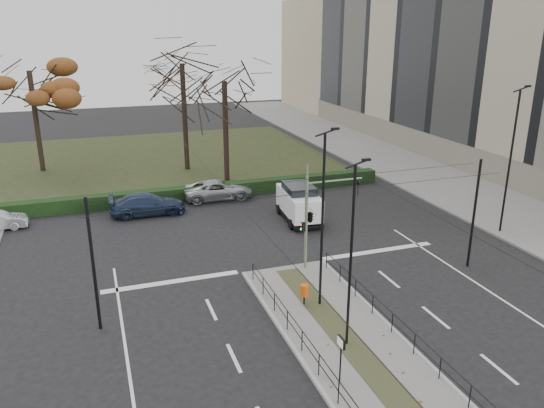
{
  "coord_description": "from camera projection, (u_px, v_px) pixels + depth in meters",
  "views": [
    {
      "loc": [
        -9.13,
        -19.39,
        12.47
      ],
      "look_at": [
        -0.24,
        6.25,
        3.31
      ],
      "focal_mm": 35.0,
      "sensor_mm": 36.0,
      "label": 1
    }
  ],
  "objects": [
    {
      "name": "traffic_light",
      "position": [
        311.0,
        215.0,
        27.63
      ],
      "size": [
        3.46,
        1.96,
        5.08
      ],
      "color": "#64755A",
      "rests_on": "median_island"
    },
    {
      "name": "streetlamp_median_near",
      "position": [
        351.0,
        255.0,
        20.41
      ],
      "size": [
        0.65,
        0.13,
        7.73
      ],
      "color": "black",
      "rests_on": "median_island"
    },
    {
      "name": "info_panel",
      "position": [
        341.0,
        348.0,
        18.83
      ],
      "size": [
        0.11,
        0.49,
        1.87
      ],
      "color": "black",
      "rests_on": "median_island"
    },
    {
      "name": "sidewalk_east",
      "position": [
        401.0,
        165.0,
        49.44
      ],
      "size": [
        8.0,
        90.0,
        0.14
      ],
      "primitive_type": "cube",
      "color": "#625F5D",
      "rests_on": "ground"
    },
    {
      "name": "streetlamp_median_far",
      "position": [
        323.0,
        219.0,
        23.39
      ],
      "size": [
        0.69,
        0.14,
        8.27
      ],
      "color": "black",
      "rests_on": "median_island"
    },
    {
      "name": "bare_tree_center",
      "position": [
        182.0,
        72.0,
        45.39
      ],
      "size": [
        7.52,
        7.52,
        12.36
      ],
      "color": "black",
      "rests_on": "park"
    },
    {
      "name": "catenary",
      "position": [
        310.0,
        231.0,
        24.54
      ],
      "size": [
        20.0,
        34.0,
        6.0
      ],
      "color": "black",
      "rests_on": "ground"
    },
    {
      "name": "median_railing",
      "position": [
        349.0,
        323.0,
        21.54
      ],
      "size": [
        4.14,
        13.24,
        0.92
      ],
      "color": "black",
      "rests_on": "median_island"
    },
    {
      "name": "apartment_block",
      "position": [
        488.0,
        48.0,
        50.99
      ],
      "size": [
        13.09,
        52.1,
        21.64
      ],
      "color": "tan",
      "rests_on": "ground"
    },
    {
      "name": "bare_tree_near",
      "position": [
        225.0,
        89.0,
        42.23
      ],
      "size": [
        7.08,
        7.08,
        10.88
      ],
      "color": "black",
      "rests_on": "park"
    },
    {
      "name": "parked_car_third",
      "position": [
        147.0,
        204.0,
        36.63
      ],
      "size": [
        5.16,
        2.21,
        1.48
      ],
      "primitive_type": "imported",
      "rotation": [
        0.0,
        0.0,
        1.54
      ],
      "color": "#1E2C47",
      "rests_on": "ground"
    },
    {
      "name": "litter_bin",
      "position": [
        304.0,
        291.0,
        24.46
      ],
      "size": [
        0.39,
        0.39,
        1.01
      ],
      "color": "black",
      "rests_on": "median_island"
    },
    {
      "name": "parked_car_fourth",
      "position": [
        218.0,
        190.0,
        39.92
      ],
      "size": [
        5.21,
        2.49,
        1.44
      ],
      "primitive_type": "imported",
      "rotation": [
        0.0,
        0.0,
        1.55
      ],
      "color": "#A8ABB0",
      "rests_on": "ground"
    },
    {
      "name": "white_van",
      "position": [
        299.0,
        202.0,
        35.39
      ],
      "size": [
        2.45,
        4.84,
        2.49
      ],
      "color": "white",
      "rests_on": "ground"
    },
    {
      "name": "hedge",
      "position": [
        143.0,
        198.0,
        38.81
      ],
      "size": [
        38.0,
        1.0,
        1.0
      ],
      "primitive_type": "cube",
      "color": "black",
      "rests_on": "ground"
    },
    {
      "name": "streetlamp_sidewalk",
      "position": [
        510.0,
        160.0,
        32.07
      ],
      "size": [
        0.75,
        0.15,
        9.04
      ],
      "color": "black",
      "rests_on": "sidewalk_east"
    },
    {
      "name": "ground",
      "position": [
        322.0,
        313.0,
        24.18
      ],
      "size": [
        140.0,
        140.0,
        0.0
      ],
      "primitive_type": "plane",
      "color": "black",
      "rests_on": "ground"
    },
    {
      "name": "rust_tree",
      "position": [
        29.0,
        71.0,
        44.84
      ],
      "size": [
        8.75,
        8.75,
        11.5
      ],
      "color": "black",
      "rests_on": "park"
    },
    {
      "name": "median_island",
      "position": [
        347.0,
        341.0,
        21.92
      ],
      "size": [
        4.4,
        15.0,
        0.14
      ],
      "primitive_type": "cube",
      "color": "#625F5D",
      "rests_on": "ground"
    },
    {
      "name": "park",
      "position": [
        128.0,
        162.0,
        50.95
      ],
      "size": [
        38.0,
        26.0,
        0.1
      ],
      "primitive_type": "cube",
      "color": "#232D16",
      "rests_on": "ground"
    }
  ]
}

